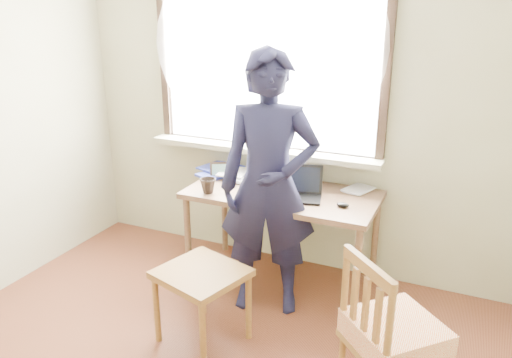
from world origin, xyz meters
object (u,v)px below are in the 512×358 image
at_px(desk, 282,202).
at_px(person, 269,186).
at_px(mug_white, 273,176).
at_px(laptop, 299,190).
at_px(side_chair, 392,336).
at_px(work_chair, 202,282).
at_px(mug_dark, 208,186).

distance_m(desk, person, 0.39).
relative_size(desk, mug_white, 11.28).
bearing_deg(laptop, desk, 165.09).
height_order(mug_white, person, person).
relative_size(laptop, side_chair, 0.40).
bearing_deg(desk, work_chair, -102.46).
bearing_deg(mug_white, side_chair, -46.48).
xyz_separation_m(laptop, work_chair, (-0.32, -0.81, -0.36)).
xyz_separation_m(mug_white, person, (0.17, -0.47, 0.11)).
distance_m(side_chair, person, 1.23).
bearing_deg(desk, person, -85.56).
bearing_deg(work_chair, person, 68.45).
height_order(mug_dark, side_chair, side_chair).
relative_size(work_chair, side_chair, 0.64).
relative_size(desk, person, 0.77).
relative_size(laptop, person, 0.20).
relative_size(laptop, mug_white, 2.99).
xyz_separation_m(laptop, mug_white, (-0.28, 0.20, -0.00)).
height_order(laptop, person, person).
bearing_deg(work_chair, laptop, 68.21).
distance_m(laptop, person, 0.31).
bearing_deg(mug_white, mug_dark, -130.47).
bearing_deg(person, mug_white, 92.34).
relative_size(mug_white, side_chair, 0.13).
bearing_deg(desk, mug_white, 131.57).
height_order(side_chair, person, person).
height_order(desk, mug_white, mug_white).
height_order(laptop, mug_dark, laptop).
xyz_separation_m(mug_white, work_chair, (-0.04, -1.00, -0.36)).
relative_size(desk, side_chair, 1.49).
xyz_separation_m(laptop, mug_dark, (-0.61, -0.19, 0.00)).
height_order(mug_white, work_chair, mug_white).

